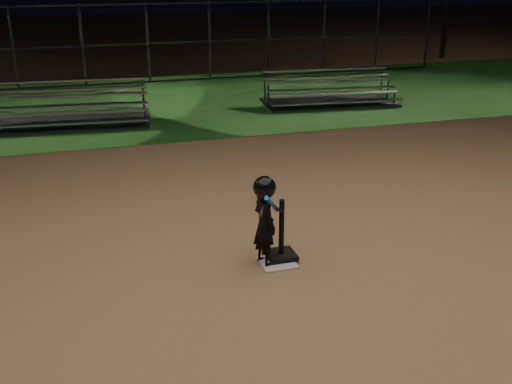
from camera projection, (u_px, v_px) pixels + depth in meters
name	position (u px, v px, depth m)	size (l,w,h in m)	color
ground	(277.00, 264.00, 8.11)	(80.00, 80.00, 0.00)	#A07048
grass_strip	(164.00, 103.00, 17.05)	(60.00, 8.00, 0.01)	#1D4D18
home_plate	(277.00, 263.00, 8.10)	(0.45, 0.45, 0.02)	beige
batting_tee	(281.00, 246.00, 8.18)	(0.38, 0.38, 0.83)	black
child_batter	(265.00, 218.00, 7.88)	(0.46, 0.63, 1.23)	black
bleacher_left	(64.00, 116.00, 14.81)	(4.16, 2.30, 0.98)	#B1B1B5
bleacher_right	(329.00, 97.00, 16.90)	(3.73, 2.09, 0.88)	silver
backstop_fence	(148.00, 44.00, 19.29)	(20.08, 0.08, 2.50)	#38383D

